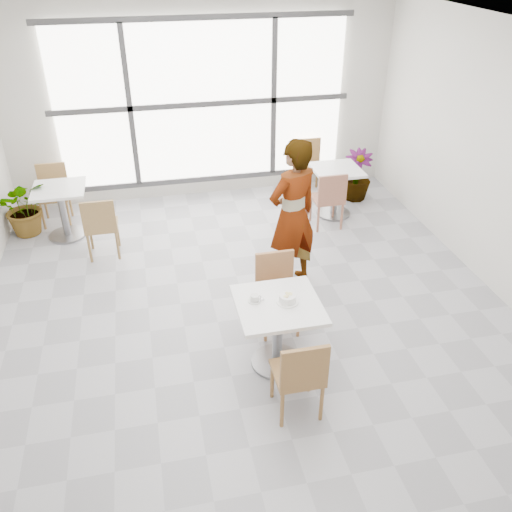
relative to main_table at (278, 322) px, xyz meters
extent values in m
plane|color=#9E9EA5|center=(-0.11, 0.79, -0.52)|extent=(7.00, 7.00, 0.00)
plane|color=white|center=(-0.11, 0.79, 2.48)|extent=(7.00, 7.00, 0.00)
plane|color=silver|center=(-0.11, 4.29, 0.98)|extent=(6.00, 0.00, 6.00)
cube|color=white|center=(-0.11, 4.23, 0.98)|extent=(4.40, 0.04, 2.40)
cube|color=#3F3F42|center=(-0.11, 4.20, 0.98)|extent=(4.60, 0.05, 0.08)
cube|color=#3F3F42|center=(-1.21, 4.20, 0.98)|extent=(0.08, 0.05, 2.40)
cube|color=#3F3F42|center=(0.99, 4.20, 0.98)|extent=(0.08, 0.05, 2.40)
cube|color=#3F3F42|center=(-0.11, 4.20, -0.24)|extent=(4.60, 0.05, 0.08)
cube|color=#3F3F42|center=(-0.11, 4.20, 2.20)|extent=(4.60, 0.05, 0.08)
cube|color=white|center=(0.00, 0.00, 0.21)|extent=(0.80, 0.80, 0.04)
cylinder|color=gray|center=(0.00, 0.00, -0.17)|extent=(0.10, 0.10, 0.71)
cylinder|color=gray|center=(0.00, 0.00, -0.51)|extent=(0.52, 0.52, 0.03)
cube|color=olive|center=(0.02, -0.62, -0.09)|extent=(0.42, 0.42, 0.04)
cube|color=olive|center=(0.02, -0.81, 0.14)|extent=(0.42, 0.04, 0.42)
cylinder|color=olive|center=(0.20, -0.44, -0.32)|extent=(0.04, 0.04, 0.41)
cylinder|color=olive|center=(0.20, -0.80, -0.32)|extent=(0.04, 0.04, 0.41)
cylinder|color=olive|center=(-0.16, -0.44, -0.32)|extent=(0.04, 0.04, 0.41)
cylinder|color=olive|center=(-0.16, -0.80, -0.32)|extent=(0.04, 0.04, 0.41)
cube|color=#A26C42|center=(0.15, 0.54, -0.09)|extent=(0.42, 0.42, 0.04)
cube|color=#A26C42|center=(0.15, 0.73, 0.14)|extent=(0.42, 0.04, 0.42)
cylinder|color=#A26C42|center=(-0.03, 0.36, -0.32)|extent=(0.04, 0.04, 0.41)
cylinder|color=#A26C42|center=(-0.03, 0.72, -0.32)|extent=(0.04, 0.04, 0.41)
cylinder|color=#A26C42|center=(0.33, 0.36, -0.32)|extent=(0.04, 0.04, 0.41)
cylinder|color=#A26C42|center=(0.33, 0.72, -0.32)|extent=(0.04, 0.04, 0.41)
cylinder|color=white|center=(0.09, 0.00, 0.23)|extent=(0.21, 0.21, 0.01)
cylinder|color=white|center=(0.09, 0.00, 0.27)|extent=(0.16, 0.16, 0.07)
torus|color=white|center=(0.09, 0.00, 0.31)|extent=(0.16, 0.16, 0.01)
cylinder|color=beige|center=(0.09, 0.00, 0.27)|extent=(0.14, 0.14, 0.05)
cylinder|color=#F5E39E|center=(0.09, 0.03, 0.31)|extent=(0.03, 0.03, 0.01)
cylinder|color=#EAE497|center=(0.08, -0.02, 0.31)|extent=(0.03, 0.03, 0.02)
cylinder|color=beige|center=(0.07, -0.03, 0.31)|extent=(0.03, 0.03, 0.01)
cylinder|color=beige|center=(0.09, 0.00, 0.31)|extent=(0.03, 0.03, 0.01)
cylinder|color=beige|center=(0.08, -0.02, 0.31)|extent=(0.03, 0.03, 0.01)
cylinder|color=#F6F19F|center=(0.06, -0.02, 0.31)|extent=(0.03, 0.03, 0.02)
cylinder|color=beige|center=(0.11, 0.02, 0.31)|extent=(0.03, 0.03, 0.01)
cylinder|color=beige|center=(0.09, 0.03, 0.31)|extent=(0.03, 0.03, 0.02)
cylinder|color=beige|center=(0.13, 0.03, 0.30)|extent=(0.03, 0.03, 0.02)
cylinder|color=beige|center=(0.09, 0.01, 0.31)|extent=(0.03, 0.03, 0.02)
cylinder|color=beige|center=(0.13, -0.03, 0.30)|extent=(0.03, 0.03, 0.01)
cylinder|color=beige|center=(0.08, 0.00, 0.31)|extent=(0.03, 0.03, 0.02)
cylinder|color=#F6EE9E|center=(0.12, 0.00, 0.31)|extent=(0.03, 0.03, 0.02)
cylinder|color=beige|center=(0.12, 0.02, 0.31)|extent=(0.03, 0.03, 0.01)
cylinder|color=silver|center=(-0.21, 0.08, 0.23)|extent=(0.13, 0.13, 0.01)
cylinder|color=silver|center=(-0.21, 0.08, 0.27)|extent=(0.08, 0.08, 0.06)
torus|color=silver|center=(-0.17, 0.08, 0.27)|extent=(0.05, 0.01, 0.05)
cylinder|color=black|center=(-0.21, 0.08, 0.29)|extent=(0.07, 0.07, 0.00)
cube|color=#ABABAF|center=(-0.16, 0.06, 0.24)|extent=(0.09, 0.05, 0.00)
sphere|color=#ABABAF|center=(-0.13, 0.08, 0.24)|extent=(0.02, 0.02, 0.02)
imported|color=black|center=(0.53, 1.40, 0.40)|extent=(0.80, 0.67, 1.85)
cube|color=white|center=(-2.28, 3.22, 0.21)|extent=(0.70, 0.70, 0.04)
cylinder|color=slate|center=(-2.28, 3.22, -0.17)|extent=(0.10, 0.10, 0.71)
cylinder|color=slate|center=(-2.28, 3.22, -0.51)|extent=(0.52, 0.52, 0.03)
cube|color=white|center=(1.68, 3.06, 0.21)|extent=(0.70, 0.70, 0.04)
cylinder|color=slate|center=(1.68, 3.06, -0.17)|extent=(0.10, 0.10, 0.71)
cylinder|color=slate|center=(1.68, 3.06, -0.51)|extent=(0.52, 0.52, 0.03)
cube|color=olive|center=(-1.74, 2.59, -0.09)|extent=(0.42, 0.42, 0.04)
cube|color=olive|center=(-1.74, 2.40, 0.14)|extent=(0.42, 0.04, 0.42)
cylinder|color=olive|center=(-1.56, 2.77, -0.32)|extent=(0.04, 0.04, 0.41)
cylinder|color=olive|center=(-1.56, 2.41, -0.32)|extent=(0.04, 0.04, 0.41)
cylinder|color=olive|center=(-1.92, 2.77, -0.32)|extent=(0.04, 0.04, 0.41)
cylinder|color=olive|center=(-1.92, 2.41, -0.32)|extent=(0.04, 0.04, 0.41)
cube|color=#A57A47|center=(-2.44, 3.68, -0.09)|extent=(0.42, 0.42, 0.04)
cube|color=#A57A47|center=(-2.44, 3.87, 0.14)|extent=(0.42, 0.04, 0.42)
cylinder|color=#A57A47|center=(-2.62, 3.50, -0.32)|extent=(0.04, 0.04, 0.41)
cylinder|color=#A57A47|center=(-2.62, 3.86, -0.32)|extent=(0.04, 0.04, 0.41)
cylinder|color=#A57A47|center=(-2.26, 3.50, -0.32)|extent=(0.04, 0.04, 0.41)
cylinder|color=#A57A47|center=(-2.26, 3.86, -0.32)|extent=(0.04, 0.04, 0.41)
cube|color=#9F644E|center=(1.45, 2.74, -0.09)|extent=(0.42, 0.42, 0.04)
cube|color=#9F644E|center=(1.45, 2.55, 0.14)|extent=(0.42, 0.04, 0.42)
cylinder|color=#9F644E|center=(1.63, 2.92, -0.32)|extent=(0.04, 0.04, 0.41)
cylinder|color=#9F644E|center=(1.63, 2.56, -0.32)|extent=(0.04, 0.04, 0.41)
cylinder|color=#9F644E|center=(1.27, 2.92, -0.32)|extent=(0.04, 0.04, 0.41)
cylinder|color=#9F644E|center=(1.27, 2.56, -0.32)|extent=(0.04, 0.04, 0.41)
cube|color=#A37844|center=(1.56, 3.90, -0.09)|extent=(0.42, 0.42, 0.04)
cube|color=#A37844|center=(1.56, 4.09, 0.14)|extent=(0.42, 0.04, 0.42)
cylinder|color=#A37844|center=(1.38, 3.72, -0.32)|extent=(0.04, 0.04, 0.41)
cylinder|color=#A37844|center=(1.38, 4.08, -0.32)|extent=(0.04, 0.04, 0.41)
cylinder|color=#A37844|center=(1.74, 3.72, -0.32)|extent=(0.04, 0.04, 0.41)
cylinder|color=#A37844|center=(1.74, 4.08, -0.32)|extent=(0.04, 0.04, 0.41)
imported|color=#407D42|center=(-2.81, 3.44, -0.11)|extent=(0.86, 0.78, 0.83)
imported|color=#5F864C|center=(2.21, 3.51, -0.11)|extent=(0.60, 0.60, 0.82)
camera|label=1|loc=(-1.09, -3.96, 3.25)|focal=37.63mm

